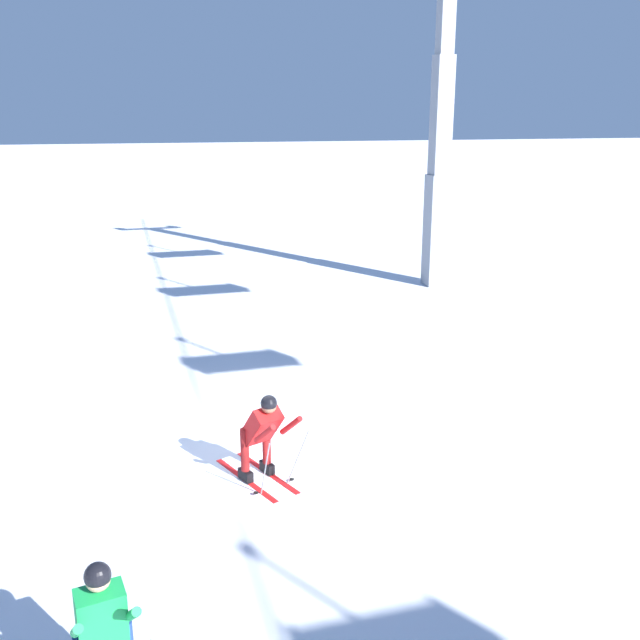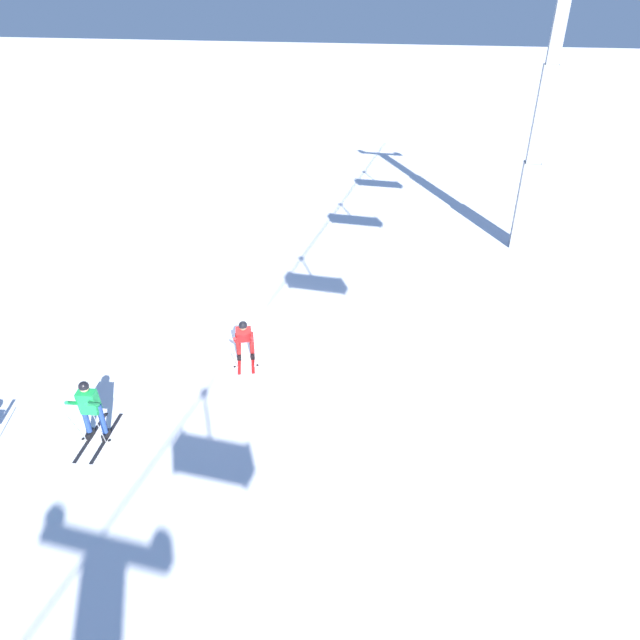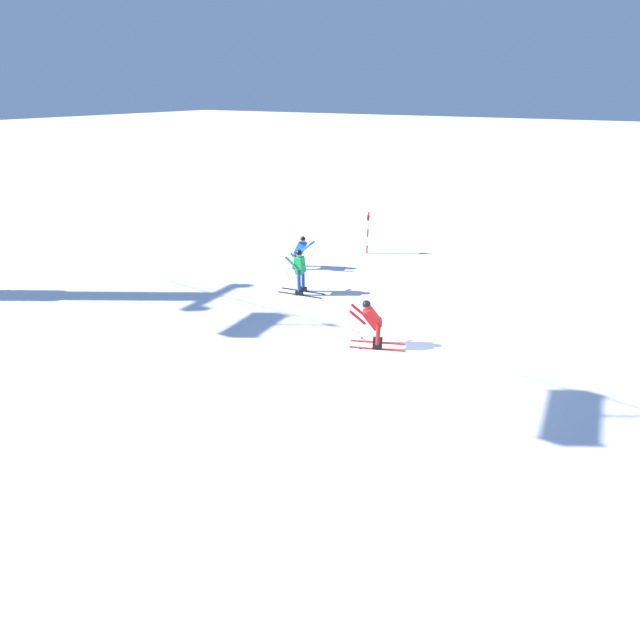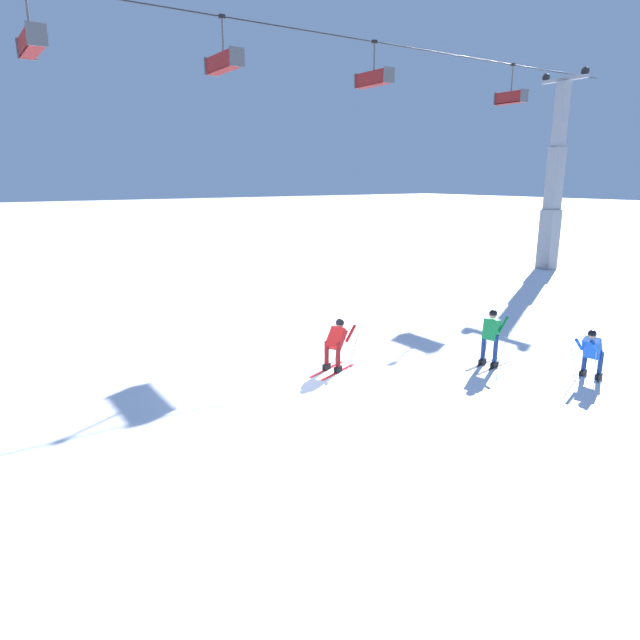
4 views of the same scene
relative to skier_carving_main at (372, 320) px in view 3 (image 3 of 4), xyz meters
The scene contains 5 objects.
ground_plane 1.59m from the skier_carving_main, 166.21° to the right, with size 260.00×260.00×0.00m, color white.
skier_carving_main is the anchor object (origin of this frame).
trail_marker_pole 8.58m from the skier_carving_main, 64.13° to the right, with size 0.07×0.28×1.94m.
skier_distant_uphill 4.52m from the skier_carving_main, 29.68° to the right, with size 1.82×0.81×1.71m.
skier_distant_downhill 6.98m from the skier_carving_main, 40.11° to the right, with size 1.82×0.83×1.52m.
Camera 3 is at (-3.31, 11.17, 6.81)m, focal length 25.39 mm.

